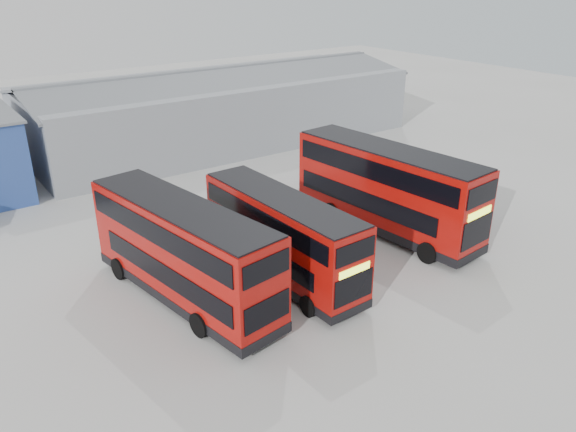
% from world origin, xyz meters
% --- Properties ---
extents(ground_plane, '(120.00, 120.00, 0.00)m').
position_xyz_m(ground_plane, '(0.00, 0.00, 0.00)').
color(ground_plane, '#A6A5A0').
rests_on(ground_plane, ground).
extents(maintenance_shed, '(30.50, 12.00, 5.89)m').
position_xyz_m(maintenance_shed, '(8.00, 20.00, 2.60)').
color(maintenance_shed, gray).
rests_on(maintenance_shed, ground).
extents(double_decker_left, '(4.00, 10.55, 4.37)m').
position_xyz_m(double_decker_left, '(-5.51, -0.72, 2.17)').
color(double_decker_left, '#9E0D09').
rests_on(double_decker_left, ground).
extents(double_decker_centre, '(2.60, 9.42, 3.95)m').
position_xyz_m(double_decker_centre, '(-1.10, -1.56, 1.97)').
color(double_decker_centre, '#9E0D09').
rests_on(double_decker_centre, ground).
extents(double_decker_right, '(3.58, 11.10, 4.62)m').
position_xyz_m(double_decker_right, '(6.24, -0.69, 2.30)').
color(double_decker_right, '#9E0D09').
rests_on(double_decker_right, ground).
extents(single_decker_blue, '(3.02, 9.96, 2.66)m').
position_xyz_m(single_decker_blue, '(10.27, 2.81, 1.32)').
color(single_decker_blue, black).
rests_on(single_decker_blue, ground).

